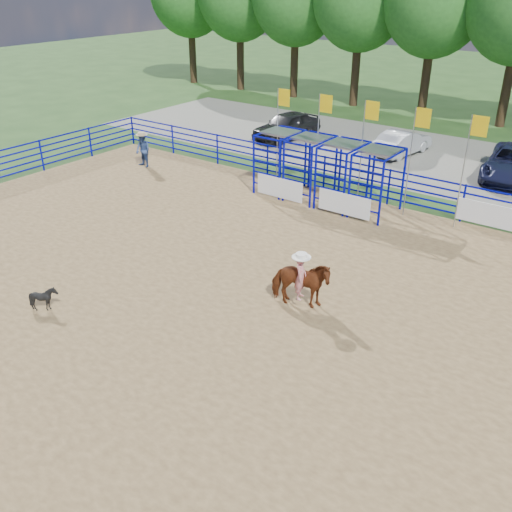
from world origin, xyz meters
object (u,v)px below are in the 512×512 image
at_px(horse_and_rider, 300,280).
at_px(calf, 44,298).
at_px(spectator_cowboy, 143,150).
at_px(car_b, 402,142).
at_px(car_a, 287,126).

bearing_deg(horse_and_rider, calf, -141.95).
distance_m(horse_and_rider, spectator_cowboy, 14.39).
bearing_deg(spectator_cowboy, horse_and_rider, -25.94).
bearing_deg(calf, spectator_cowboy, 41.03).
bearing_deg(car_b, calf, 92.93).
height_order(horse_and_rider, car_b, horse_and_rider).
height_order(calf, spectator_cowboy, spectator_cowboy).
distance_m(calf, car_b, 20.18).
height_order(spectator_cowboy, car_a, spectator_cowboy).
distance_m(calf, car_a, 19.63).
xyz_separation_m(calf, car_b, (1.88, 20.09, 0.25)).
height_order(horse_and_rider, spectator_cowboy, horse_and_rider).
bearing_deg(spectator_cowboy, calf, -55.80).
distance_m(horse_and_rider, car_a, 17.88).
distance_m(calf, spectator_cowboy, 12.97).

